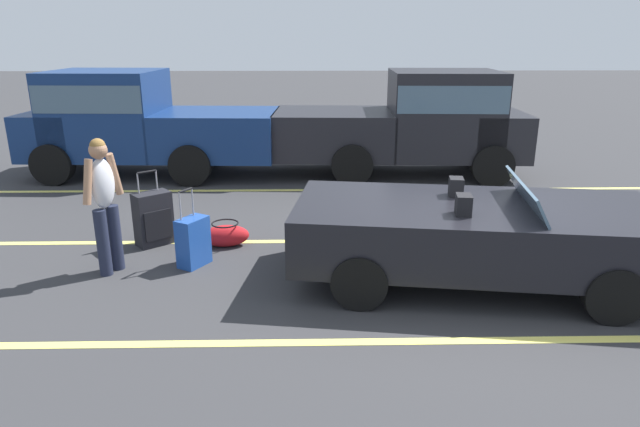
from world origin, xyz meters
name	(u,v)px	position (x,y,z in m)	size (l,w,h in m)	color
ground_plane	(470,281)	(0.00, 0.00, 0.00)	(80.00, 80.00, 0.00)	#333335
lot_line_near	(509,341)	(0.00, -1.33, 0.00)	(18.00, 0.12, 0.01)	#EAE066
lot_line_mid	(443,240)	(0.00, 1.37, 0.00)	(18.00, 0.12, 0.01)	#EAE066
lot_line_far	(410,190)	(0.00, 4.07, 0.00)	(18.00, 0.12, 0.01)	#EAE066
convertible_car	(493,235)	(0.21, -0.03, 0.59)	(4.34, 2.33, 1.24)	black
suitcase_large_black	(153,219)	(-4.04, 1.31, 0.37)	(0.55, 0.52, 1.03)	black
suitcase_medium_bright	(193,242)	(-3.35, 0.56, 0.31)	(0.41, 0.47, 0.98)	#1E479E
duffel_bag	(226,235)	(-3.05, 1.21, 0.16)	(0.68, 0.42, 0.34)	red
traveler_person	(104,199)	(-4.32, 0.38, 0.93)	(0.35, 0.58, 1.65)	#1E2338
parked_pickup_truck_near	(132,121)	(-5.48, 5.44, 1.11)	(5.08, 2.25, 2.10)	navy
parked_pickup_truck_far	(419,121)	(0.34, 5.28, 1.11)	(5.09, 2.26, 2.10)	black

